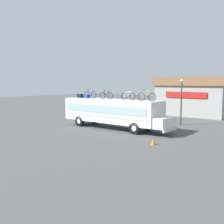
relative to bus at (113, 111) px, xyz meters
name	(u,v)px	position (x,y,z in m)	size (l,w,h in m)	color
ground_plane	(111,128)	(-0.22, 0.00, -1.68)	(120.00, 120.00, 0.00)	#4C4C4F
bus	(113,111)	(0.00, 0.00, 0.00)	(11.56, 2.60, 2.82)	silver
luggage_bag_1	(80,96)	(-4.47, -0.03, 1.34)	(0.57, 0.40, 0.40)	black
luggage_bag_2	(86,96)	(-3.81, 0.26, 1.30)	(0.68, 0.48, 0.32)	#193899
rooftop_bicycle_1	(90,94)	(-3.26, 0.25, 1.54)	(1.73, 0.44, 0.96)	black
rooftop_bicycle_2	(106,95)	(-0.92, 0.09, 1.52)	(1.64, 0.44, 0.90)	black
rooftop_bicycle_3	(128,96)	(1.51, 0.37, 1.50)	(1.60, 0.44, 0.86)	black
rooftop_bicycle_4	(147,97)	(3.82, -0.07, 1.54)	(1.82, 0.44, 0.98)	black
roadside_building	(195,95)	(1.95, 15.51, 1.00)	(9.77, 6.71, 5.21)	#9E9E99
traffic_cone	(153,142)	(6.51, -3.47, -1.45)	(0.36, 0.36, 0.46)	orange
street_lamp	(181,98)	(4.20, 6.13, 1.13)	(0.30, 0.30, 4.75)	#38383D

